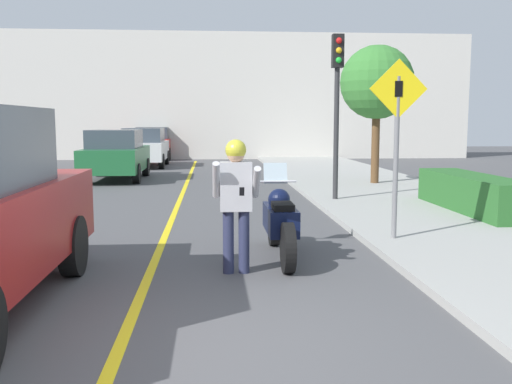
{
  "coord_description": "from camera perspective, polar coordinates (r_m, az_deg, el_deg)",
  "views": [
    {
      "loc": [
        0.21,
        -4.55,
        1.92
      ],
      "look_at": [
        0.84,
        3.58,
        0.93
      ],
      "focal_mm": 40.0,
      "sensor_mm": 36.0,
      "label": 1
    }
  ],
  "objects": [
    {
      "name": "parked_car_red",
      "position": [
        30.64,
        -10.17,
        4.87
      ],
      "size": [
        1.88,
        4.2,
        1.68
      ],
      "color": "black",
      "rests_on": "ground"
    },
    {
      "name": "person_biker",
      "position": [
        7.2,
        -2.01,
        -0.01
      ],
      "size": [
        0.59,
        0.47,
        1.71
      ],
      "color": "#282D4C",
      "rests_on": "ground"
    },
    {
      "name": "sidewalk_curb",
      "position": [
        9.89,
        23.41,
        -4.51
      ],
      "size": [
        4.4,
        44.0,
        0.11
      ],
      "color": "#9E9E99",
      "rests_on": "ground"
    },
    {
      "name": "ground_plane",
      "position": [
        4.95,
        -6.77,
        -15.96
      ],
      "size": [
        80.0,
        80.0,
        0.0
      ],
      "primitive_type": "plane",
      "color": "#4C4C4F"
    },
    {
      "name": "traffic_light",
      "position": [
        13.65,
        8.12,
        10.47
      ],
      "size": [
        0.26,
        0.3,
        3.84
      ],
      "color": "#2D2D30",
      "rests_on": "sidewalk_curb"
    },
    {
      "name": "parked_car_green",
      "position": [
        19.72,
        -13.83,
        3.67
      ],
      "size": [
        1.88,
        4.2,
        1.68
      ],
      "color": "black",
      "rests_on": "ground"
    },
    {
      "name": "crossing_sign",
      "position": [
        9.11,
        13.91,
        5.87
      ],
      "size": [
        0.91,
        0.08,
        2.78
      ],
      "color": "slate",
      "rests_on": "sidewalk_curb"
    },
    {
      "name": "parked_car_white",
      "position": [
        25.33,
        -11.08,
        4.43
      ],
      "size": [
        1.88,
        4.2,
        1.68
      ],
      "color": "black",
      "rests_on": "ground"
    },
    {
      "name": "building_backdrop",
      "position": [
        30.58,
        -4.89,
        9.5
      ],
      "size": [
        28.0,
        1.2,
        6.57
      ],
      "color": "beige",
      "rests_on": "ground"
    },
    {
      "name": "road_center_line",
      "position": [
        10.76,
        -8.69,
        -3.39
      ],
      "size": [
        0.12,
        36.0,
        0.01
      ],
      "color": "yellow",
      "rests_on": "ground"
    },
    {
      "name": "street_tree",
      "position": [
        17.55,
        12.01,
        10.61
      ],
      "size": [
        2.18,
        2.18,
        4.09
      ],
      "color": "brown",
      "rests_on": "sidewalk_curb"
    },
    {
      "name": "hedge_row",
      "position": [
        12.62,
        20.88,
        -0.08
      ],
      "size": [
        0.9,
        3.83,
        0.73
      ],
      "color": "#286028",
      "rests_on": "sidewalk_curb"
    },
    {
      "name": "motorcycle",
      "position": [
        8.13,
        2.43,
        -3.02
      ],
      "size": [
        0.62,
        2.33,
        1.31
      ],
      "color": "black",
      "rests_on": "ground"
    }
  ]
}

